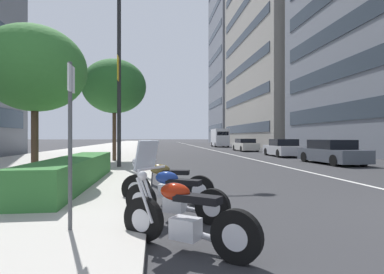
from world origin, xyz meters
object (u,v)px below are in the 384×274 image
Objects in this scene: motorcycle_under_tarp at (183,218)px; car_mid_block_traffic at (283,148)px; car_lead_in_lane at (245,145)px; car_following_behind at (332,152)px; street_lamp_with_banners at (127,53)px; parking_sign_by_curb at (70,129)px; street_tree_far_plaza at (35,69)px; motorcycle_far_end_row at (166,186)px; delivery_van_ahead at (220,137)px; motorcycle_second_in_row at (173,196)px; street_tree_by_lamp_post at (114,87)px.

motorcycle_under_tarp is 0.41× the size of car_mid_block_traffic.
motorcycle_under_tarp reaches higher than car_lead_in_lane.
car_following_behind is 6.62m from car_mid_block_traffic.
car_mid_block_traffic is 14.95m from street_lamp_with_banners.
parking_sign_by_curb is 6.32m from street_tree_far_plaza.
car_lead_in_lane is 0.89× the size of street_tree_far_plaza.
motorcycle_far_end_row is 0.48× the size of car_lead_in_lane.
motorcycle_under_tarp is at bearing -145.31° from street_tree_far_plaza.
car_following_behind is 15.42m from street_tree_far_plaza.
car_following_behind is at bearing -81.14° from street_lamp_with_banners.
street_tree_far_plaza is (-4.15, 2.52, -1.78)m from street_lamp_with_banners.
car_following_behind is 16.07m from parking_sign_by_curb.
delivery_van_ahead is 0.58× the size of street_lamp_with_banners.
car_lead_in_lane is at bearing -32.52° from street_lamp_with_banners.
parking_sign_by_curb reaches higher than car_mid_block_traffic.
delivery_van_ahead is at bearing -21.32° from street_tree_far_plaza.
street_tree_far_plaza reaches higher than motorcycle_second_in_row.
delivery_van_ahead is (23.00, 0.03, 0.85)m from car_mid_block_traffic.
street_tree_by_lamp_post is at bearing -47.59° from motorcycle_second_in_row.
motorcycle_under_tarp is at bearing 122.00° from motorcycle_second_in_row.
motorcycle_far_end_row is 0.84× the size of parking_sign_by_curb.
car_following_behind is at bearing -91.45° from motorcycle_under_tarp.
motorcycle_second_in_row reaches higher than car_mid_block_traffic.
motorcycle_under_tarp is 0.19× the size of street_lamp_with_banners.
motorcycle_far_end_row is at bearing -56.75° from motorcycle_second_in_row.
street_lamp_with_banners is at bearing -31.28° from street_tree_far_plaza.
car_following_behind is 12.50m from street_lamp_with_banners.
motorcycle_far_end_row is at bearing 158.87° from car_lead_in_lane.
car_lead_in_lane is (26.13, -9.49, 0.20)m from motorcycle_second_in_row.
street_lamp_with_banners is (9.55, 0.04, 3.82)m from parking_sign_by_curb.
street_tree_far_plaza is 0.82× the size of street_tree_by_lamp_post.
motorcycle_under_tarp is 0.39× the size of car_following_behind.
motorcycle_second_in_row is 19.67m from car_mid_block_traffic.
car_mid_block_traffic reaches higher than motorcycle_far_end_row.
car_lead_in_lane is at bearing -42.00° from street_tree_by_lamp_post.
car_following_behind is at bearing -177.63° from car_mid_block_traffic.
motorcycle_second_in_row is 0.38× the size of street_tree_far_plaza.
motorcycle_far_end_row is 18.58m from car_mid_block_traffic.
delivery_van_ahead is (38.77, -9.79, 1.06)m from motorcycle_far_end_row.
car_lead_in_lane is 18.67m from street_tree_by_lamp_post.
motorcycle_under_tarp is 15.43m from car_following_behind.
delivery_van_ahead is (13.95, -0.23, 0.84)m from car_lead_in_lane.
car_mid_block_traffic is at bearing -178.40° from car_lead_in_lane.
parking_sign_by_curb is at bearing 15.72° from motorcycle_under_tarp.
street_lamp_with_banners reaches higher than car_mid_block_traffic.
street_tree_by_lamp_post reaches higher than car_lead_in_lane.
car_lead_in_lane is (27.65, -9.45, 0.20)m from motorcycle_under_tarp.
motorcycle_second_in_row is at bearing 134.77° from car_following_behind.
car_following_behind reaches higher than motorcycle_far_end_row.
street_lamp_with_banners is at bearing 128.71° from car_mid_block_traffic.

